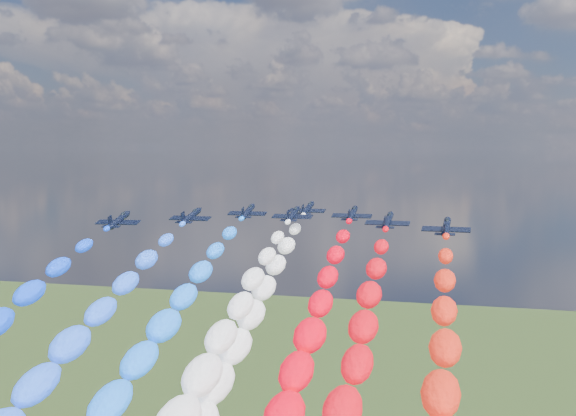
% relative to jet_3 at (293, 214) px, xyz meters
% --- Properties ---
extents(jet_0, '(9.28, 12.22, 4.97)m').
position_rel_jet_3_xyz_m(jet_0, '(-30.61, -18.74, 0.00)').
color(jet_0, black).
extents(jet_1, '(8.87, 11.93, 4.97)m').
position_rel_jet_3_xyz_m(jet_1, '(-19.65, -8.49, 0.00)').
color(jet_1, black).
extents(jet_2, '(8.81, 11.89, 4.97)m').
position_rel_jet_3_xyz_m(jet_2, '(-11.22, 4.09, 0.00)').
color(jet_2, black).
extents(trail_2, '(6.83, 114.42, 46.26)m').
position_rel_jet_3_xyz_m(trail_2, '(-11.22, -54.41, -20.78)').
color(trail_2, '#176DFF').
extents(jet_3, '(8.81, 11.89, 4.97)m').
position_rel_jet_3_xyz_m(jet_3, '(0.00, 0.00, 0.00)').
color(jet_3, black).
extents(trail_3, '(6.83, 114.42, 46.26)m').
position_rel_jet_3_xyz_m(trail_3, '(0.00, -58.50, -20.78)').
color(trail_3, white).
extents(jet_4, '(9.12, 12.11, 4.97)m').
position_rel_jet_3_xyz_m(jet_4, '(0.28, 13.86, 0.00)').
color(jet_4, black).
extents(trail_4, '(6.83, 114.42, 46.26)m').
position_rel_jet_3_xyz_m(trail_4, '(0.28, -44.65, -20.78)').
color(trail_4, white).
extents(jet_5, '(8.76, 11.85, 4.97)m').
position_rel_jet_3_xyz_m(jet_5, '(12.04, 4.27, 0.00)').
color(jet_5, black).
extents(trail_5, '(6.83, 114.42, 46.26)m').
position_rel_jet_3_xyz_m(trail_5, '(12.04, -54.23, -20.78)').
color(trail_5, '#F00015').
extents(jet_6, '(9.09, 12.09, 4.97)m').
position_rel_jet_3_xyz_m(jet_6, '(20.67, -7.82, 0.00)').
color(jet_6, black).
extents(jet_7, '(9.15, 12.13, 4.97)m').
position_rel_jet_3_xyz_m(jet_7, '(31.71, -15.57, 0.00)').
color(jet_7, black).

